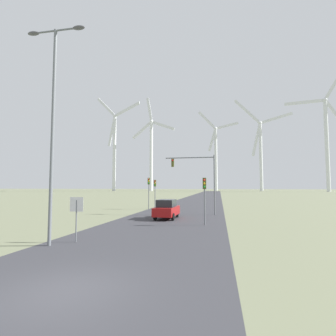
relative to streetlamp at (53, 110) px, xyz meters
The scene contains 14 objects.
ground_plane 9.89m from the streetlamp, 50.74° to the right, with size 600.00×600.00×0.00m, color #757A5B.
road_surface 43.60m from the streetlamp, 84.31° to the left, with size 10.00×240.00×0.01m.
streetlamp is the anchor object (origin of this frame).
stop_sign_near 5.67m from the streetlamp, 49.47° to the left, with size 0.81×0.07×2.49m.
traffic_light_post_near_left 22.81m from the streetlamp, 91.97° to the left, with size 0.28×0.34×4.26m.
traffic_light_post_near_right 12.46m from the streetlamp, 49.33° to the left, with size 0.28×0.33×3.78m.
traffic_light_post_mid_left 22.82m from the streetlamp, 89.69° to the left, with size 0.28×0.34×3.97m.
traffic_light_mast_overhead 18.02m from the streetlamp, 69.10° to the left, with size 5.52×0.35×6.55m.
car_approaching 14.42m from the streetlamp, 73.14° to the left, with size 1.96×4.17×1.83m.
wind_turbine_far_left 167.70m from the streetlamp, 111.64° to the left, with size 35.28×10.99×66.59m.
wind_turbine_left 163.67m from the streetlamp, 102.92° to the left, with size 30.07×2.60×64.23m.
wind_turbine_center 186.94m from the streetlamp, 88.00° to the left, with size 30.02×5.66×59.99m.
wind_turbine_right 180.89m from the streetlamp, 78.07° to the left, with size 40.10×7.57×63.88m.
wind_turbine_far_right 173.84m from the streetlamp, 65.39° to the left, with size 33.82×6.27×74.47m.
Camera 1 is at (4.49, -7.21, 3.08)m, focal length 28.00 mm.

